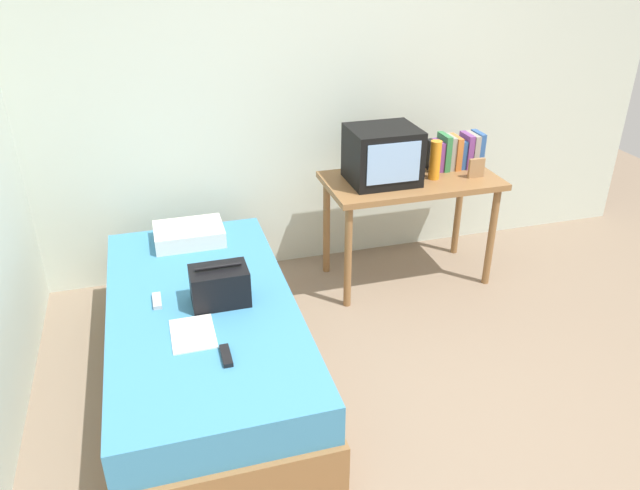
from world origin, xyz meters
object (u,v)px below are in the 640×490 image
object	(u,v)px
picture_frame	(476,168)
remote_dark	(226,356)
desk	(410,192)
remote_silver	(157,301)
tv	(382,155)
bed	(205,341)
book_row	(456,152)
magazine	(193,334)
water_bottle	(435,160)
handbag	(220,286)
pillow	(189,234)

from	to	relation	value
picture_frame	remote_dark	xyz separation A→B (m)	(-1.86, -1.11, -0.33)
desk	remote_silver	xyz separation A→B (m)	(-1.73, -0.65, -0.16)
tv	remote_silver	bearing A→B (deg)	-156.64
desk	remote_silver	bearing A→B (deg)	-159.42
bed	desk	distance (m)	1.72
book_row	remote_silver	world-z (taller)	book_row
desk	magazine	world-z (taller)	desk
magazine	remote_dark	distance (m)	0.26
water_bottle	handbag	world-z (taller)	water_bottle
water_bottle	picture_frame	size ratio (longest dim) A/B	1.98
handbag	magazine	xyz separation A→B (m)	(-0.17, -0.25, -0.10)
picture_frame	magazine	world-z (taller)	picture_frame
bed	water_bottle	bearing A→B (deg)	22.11
pillow	picture_frame	bearing A→B (deg)	-3.93
bed	water_bottle	distance (m)	1.89
bed	handbag	size ratio (longest dim) A/B	6.67
tv	pillow	distance (m)	1.34
handbag	magazine	world-z (taller)	handbag
picture_frame	book_row	bearing A→B (deg)	103.11
desk	book_row	world-z (taller)	book_row
tv	pillow	world-z (taller)	tv
water_bottle	picture_frame	xyz separation A→B (m)	(0.28, -0.06, -0.06)
desk	book_row	xyz separation A→B (m)	(0.37, 0.10, 0.21)
bed	desk	world-z (taller)	desk
bed	remote_dark	distance (m)	0.57
bed	pillow	size ratio (longest dim) A/B	4.69
bed	handbag	xyz separation A→B (m)	(0.10, -0.02, 0.35)
water_bottle	book_row	bearing A→B (deg)	33.54
bed	magazine	distance (m)	0.38
tv	magazine	xyz separation A→B (m)	(-1.36, -0.99, -0.45)
bed	magazine	bearing A→B (deg)	-104.54
bed	picture_frame	xyz separation A→B (m)	(1.92, 0.61, 0.59)
remote_dark	tv	bearing A→B (deg)	44.79
remote_silver	desk	bearing A→B (deg)	20.58
magazine	handbag	bearing A→B (deg)	55.60
handbag	remote_dark	distance (m)	0.49
remote_dark	desk	bearing A→B (deg)	40.09
remote_dark	remote_silver	size ratio (longest dim) A/B	1.08
handbag	remote_silver	bearing A→B (deg)	164.89
remote_dark	water_bottle	bearing A→B (deg)	36.40
desk	magazine	distance (m)	1.87
pillow	tv	bearing A→B (deg)	-0.78
desk	picture_frame	size ratio (longest dim) A/B	8.83
desk	water_bottle	size ratio (longest dim) A/B	4.47
remote_dark	bed	bearing A→B (deg)	96.69
water_bottle	book_row	world-z (taller)	water_bottle
pillow	remote_dark	distance (m)	1.24
book_row	water_bottle	bearing A→B (deg)	-146.46
tv	water_bottle	distance (m)	0.36
water_bottle	handbag	distance (m)	1.71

